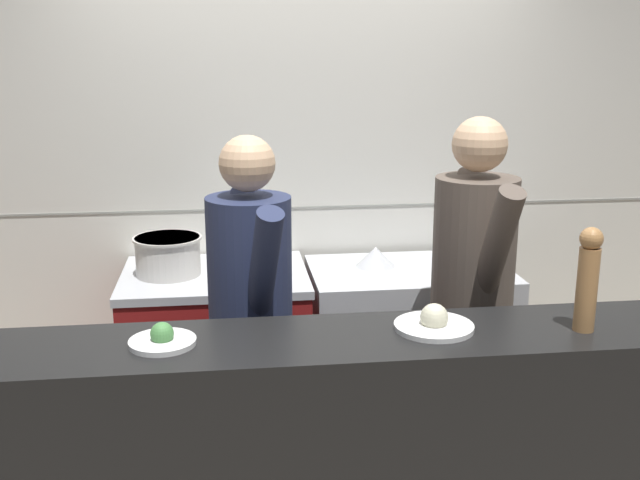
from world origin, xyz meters
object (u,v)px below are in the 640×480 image
plated_dish_main (162,339)px  stock_pot (168,255)px  chef_sous (472,296)px  pepper_mill (588,277)px  plated_dish_appetiser (434,323)px  mixing_bowl_steel (376,257)px  oven_range (218,358)px  chef_head_cook (251,317)px  sauce_pot (251,253)px

plated_dish_main → stock_pot: bearing=93.1°
chef_sous → pepper_mill: bearing=-78.1°
stock_pot → plated_dish_appetiser: size_ratio=1.19×
mixing_bowl_steel → pepper_mill: bearing=-71.1°
oven_range → plated_dish_main: bearing=-97.2°
plated_dish_main → chef_sous: chef_sous is taller
mixing_bowl_steel → pepper_mill: 1.45m
mixing_bowl_steel → plated_dish_main: 1.63m
plated_dish_main → pepper_mill: size_ratio=0.61×
plated_dish_main → chef_head_cook: bearing=59.7°
stock_pot → chef_head_cook: 0.80m
oven_range → sauce_pot: size_ratio=2.74×
pepper_mill → chef_sous: chef_sous is taller
oven_range → chef_sous: (1.10, -0.64, 0.50)m
oven_range → chef_head_cook: bearing=-77.6°
mixing_bowl_steel → plated_dish_appetiser: size_ratio=0.73×
sauce_pot → oven_range: bearing=-162.4°
pepper_mill → chef_head_cook: (-1.13, 0.58, -0.31)m
chef_sous → oven_range: bearing=145.9°
oven_range → mixing_bowl_steel: 0.96m
chef_head_cook → chef_sous: bearing=-9.0°
stock_pot → plated_dish_appetiser: bearing=-50.4°
oven_range → chef_head_cook: 0.86m
stock_pot → plated_dish_main: 1.23m
oven_range → stock_pot: stock_pot is taller
chef_head_cook → chef_sous: 0.95m
oven_range → mixing_bowl_steel: bearing=4.6°
oven_range → pepper_mill: pepper_mill is taller
oven_range → stock_pot: size_ratio=2.75×
plated_dish_appetiser → chef_sous: bearing=59.7°
stock_pot → plated_dish_appetiser: (1.00, -1.21, 0.05)m
stock_pot → chef_head_cook: chef_head_cook is taller
pepper_mill → chef_sous: bearing=105.9°
pepper_mill → chef_sous: size_ratio=0.21×
oven_range → stock_pot: (-0.22, 0.00, 0.56)m
oven_range → pepper_mill: bearing=-44.8°
stock_pot → chef_sous: (1.33, -0.64, -0.05)m
mixing_bowl_steel → plated_dish_appetiser: bearing=-92.3°
chef_sous → sauce_pot: bearing=138.8°
plated_dish_main → chef_head_cook: chef_head_cook is taller
plated_dish_appetiser → chef_sous: (0.33, 0.57, -0.11)m
chef_head_cook → plated_dish_appetiser: bearing=-51.7°
stock_pot → plated_dish_appetiser: plated_dish_appetiser is taller
stock_pot → chef_sous: chef_sous is taller
mixing_bowl_steel → chef_sous: (0.28, -0.71, 0.01)m
oven_range → plated_dish_main: 1.38m
plated_dish_main → plated_dish_appetiser: plated_dish_appetiser is taller
stock_pot → sauce_pot: (0.41, 0.06, -0.02)m
stock_pot → plated_dish_main: bearing=-86.9°
sauce_pot → plated_dish_appetiser: (0.59, -1.26, 0.07)m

